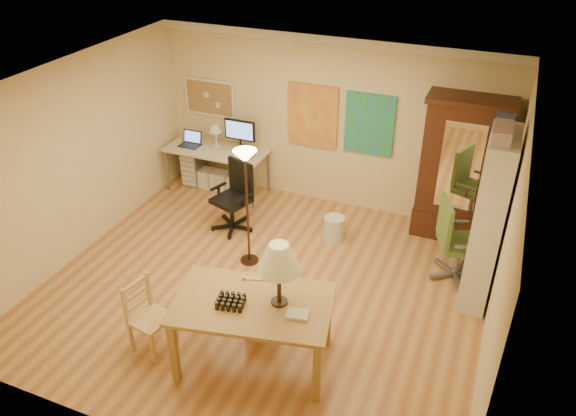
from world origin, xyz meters
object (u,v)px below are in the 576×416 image
at_px(computer_desk, 220,165).
at_px(armoire, 459,179).
at_px(office_chair_black, 234,211).
at_px(bookshelf, 488,222).
at_px(dining_table, 262,291).
at_px(office_chair_green, 454,258).

bearing_deg(computer_desk, armoire, 1.20).
distance_m(computer_desk, office_chair_black, 1.25).
relative_size(computer_desk, bookshelf, 0.76).
bearing_deg(bookshelf, office_chair_black, 175.71).
bearing_deg(dining_table, office_chair_green, 53.80).
height_order(computer_desk, armoire, armoire).
relative_size(office_chair_black, armoire, 0.50).
height_order(office_chair_black, office_chair_green, office_chair_green).
distance_m(dining_table, bookshelf, 2.88).
height_order(computer_desk, office_chair_black, computer_desk).
xyz_separation_m(office_chair_green, armoire, (-0.18, 1.06, 0.62)).
distance_m(computer_desk, bookshelf, 4.54).
height_order(office_chair_black, armoire, armoire).
relative_size(dining_table, computer_desk, 1.08).
bearing_deg(dining_table, armoire, 65.68).
bearing_deg(office_chair_green, dining_table, -126.20).
xyz_separation_m(computer_desk, armoire, (3.83, 0.08, 0.46)).
bearing_deg(armoire, bookshelf, -70.01).
relative_size(dining_table, bookshelf, 0.82).
distance_m(office_chair_black, bookshelf, 3.67).
distance_m(office_chair_green, armoire, 1.24).
bearing_deg(office_chair_black, dining_table, -56.36).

